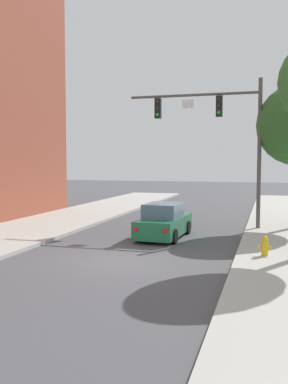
% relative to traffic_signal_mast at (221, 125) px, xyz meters
% --- Properties ---
extents(ground_plane, '(120.00, 120.00, 0.00)m').
position_rel_traffic_signal_mast_xyz_m(ground_plane, '(-2.66, -8.17, -5.35)').
color(ground_plane, '#4C4C51').
extents(traffic_signal_mast, '(6.84, 0.38, 7.50)m').
position_rel_traffic_signal_mast_xyz_m(traffic_signal_mast, '(0.00, 0.00, 0.00)').
color(traffic_signal_mast, '#514C47').
rests_on(traffic_signal_mast, sidewalk_right).
extents(car_lead_green, '(1.96, 4.30, 1.60)m').
position_rel_traffic_signal_mast_xyz_m(car_lead_green, '(-2.18, -3.25, -4.63)').
color(car_lead_green, '#1E663D').
rests_on(car_lead_green, ground).
extents(fire_hydrant, '(0.48, 0.24, 0.72)m').
position_rel_traffic_signal_mast_xyz_m(fire_hydrant, '(2.35, -6.60, -4.85)').
color(fire_hydrant, gold).
rests_on(fire_hydrant, sidewalk_right).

